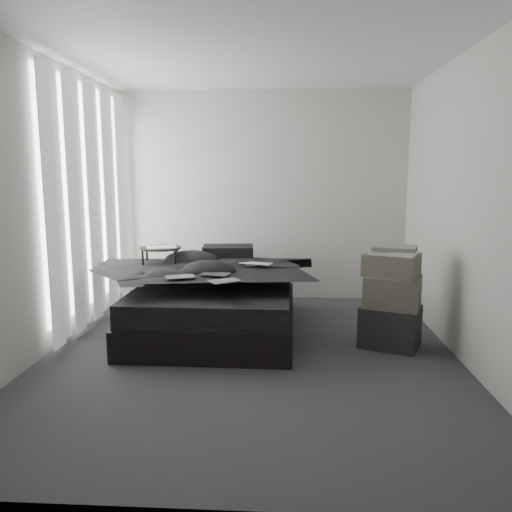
# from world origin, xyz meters

# --- Properties ---
(floor) EXTENTS (3.60, 4.20, 0.01)m
(floor) POSITION_xyz_m (0.00, 0.00, 0.00)
(floor) COLOR #373639
(floor) RESTS_ON ground
(ceiling) EXTENTS (3.60, 4.20, 0.01)m
(ceiling) POSITION_xyz_m (0.00, 0.00, 2.60)
(ceiling) COLOR white
(ceiling) RESTS_ON ground
(wall_back) EXTENTS (3.60, 0.01, 2.60)m
(wall_back) POSITION_xyz_m (0.00, 2.10, 1.30)
(wall_back) COLOR beige
(wall_back) RESTS_ON ground
(wall_front) EXTENTS (3.60, 0.01, 2.60)m
(wall_front) POSITION_xyz_m (0.00, -2.10, 1.30)
(wall_front) COLOR beige
(wall_front) RESTS_ON ground
(wall_left) EXTENTS (0.01, 4.20, 2.60)m
(wall_left) POSITION_xyz_m (-1.80, 0.00, 1.30)
(wall_left) COLOR beige
(wall_left) RESTS_ON ground
(wall_right) EXTENTS (0.01, 4.20, 2.60)m
(wall_right) POSITION_xyz_m (1.80, 0.00, 1.30)
(wall_right) COLOR beige
(wall_right) RESTS_ON ground
(window_left) EXTENTS (0.02, 2.00, 2.30)m
(window_left) POSITION_xyz_m (-1.78, 0.90, 1.35)
(window_left) COLOR white
(window_left) RESTS_ON wall_left
(curtain_left) EXTENTS (0.06, 2.12, 2.48)m
(curtain_left) POSITION_xyz_m (-1.73, 0.90, 1.28)
(curtain_left) COLOR white
(curtain_left) RESTS_ON wall_left
(bed) EXTENTS (1.57, 2.06, 0.28)m
(bed) POSITION_xyz_m (-0.39, 0.67, 0.14)
(bed) COLOR black
(bed) RESTS_ON floor
(mattress) EXTENTS (1.51, 2.00, 0.22)m
(mattress) POSITION_xyz_m (-0.39, 0.67, 0.39)
(mattress) COLOR black
(mattress) RESTS_ON bed
(duvet) EXTENTS (1.53, 1.76, 0.24)m
(duvet) POSITION_xyz_m (-0.39, 0.63, 0.61)
(duvet) COLOR black
(duvet) RESTS_ON mattress
(pillow_lower) EXTENTS (0.62, 0.42, 0.14)m
(pillow_lower) POSITION_xyz_m (-0.43, 1.47, 0.56)
(pillow_lower) COLOR black
(pillow_lower) RESTS_ON mattress
(pillow_upper) EXTENTS (0.61, 0.45, 0.13)m
(pillow_upper) POSITION_xyz_m (-0.36, 1.45, 0.70)
(pillow_upper) COLOR black
(pillow_upper) RESTS_ON pillow_lower
(laptop) EXTENTS (0.38, 0.30, 0.03)m
(laptop) POSITION_xyz_m (-0.02, 0.72, 0.74)
(laptop) COLOR silver
(laptop) RESTS_ON duvet
(comic_a) EXTENTS (0.30, 0.25, 0.01)m
(comic_a) POSITION_xyz_m (-0.65, 0.13, 0.74)
(comic_a) COLOR black
(comic_a) RESTS_ON duvet
(comic_b) EXTENTS (0.29, 0.22, 0.01)m
(comic_b) POSITION_xyz_m (-0.35, 0.28, 0.74)
(comic_b) COLOR black
(comic_b) RESTS_ON duvet
(comic_c) EXTENTS (0.31, 0.28, 0.01)m
(comic_c) POSITION_xyz_m (-0.22, -0.02, 0.75)
(comic_c) COLOR black
(comic_c) RESTS_ON duvet
(side_stand) EXTENTS (0.49, 0.49, 0.80)m
(side_stand) POSITION_xyz_m (-1.03, 0.97, 0.40)
(side_stand) COLOR black
(side_stand) RESTS_ON floor
(papers) EXTENTS (0.36, 0.31, 0.02)m
(papers) POSITION_xyz_m (-1.02, 0.96, 0.81)
(papers) COLOR white
(papers) RESTS_ON side_stand
(floor_books) EXTENTS (0.21, 0.25, 0.15)m
(floor_books) POSITION_xyz_m (-1.39, 0.94, 0.07)
(floor_books) COLOR black
(floor_books) RESTS_ON floor
(box_lower) EXTENTS (0.63, 0.57, 0.38)m
(box_lower) POSITION_xyz_m (1.27, 0.28, 0.19)
(box_lower) COLOR black
(box_lower) RESTS_ON floor
(box_mid) EXTENTS (0.58, 0.52, 0.29)m
(box_mid) POSITION_xyz_m (1.28, 0.26, 0.52)
(box_mid) COLOR #544F42
(box_mid) RESTS_ON box_lower
(box_upper) EXTENTS (0.57, 0.53, 0.20)m
(box_upper) POSITION_xyz_m (1.26, 0.28, 0.77)
(box_upper) COLOR #544F42
(box_upper) RESTS_ON box_mid
(art_book_white) EXTENTS (0.48, 0.44, 0.04)m
(art_book_white) POSITION_xyz_m (1.27, 0.28, 0.89)
(art_book_white) COLOR silver
(art_book_white) RESTS_ON box_upper
(art_book_snake) EXTENTS (0.45, 0.40, 0.04)m
(art_book_snake) POSITION_xyz_m (1.28, 0.26, 0.92)
(art_book_snake) COLOR silver
(art_book_snake) RESTS_ON art_book_white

